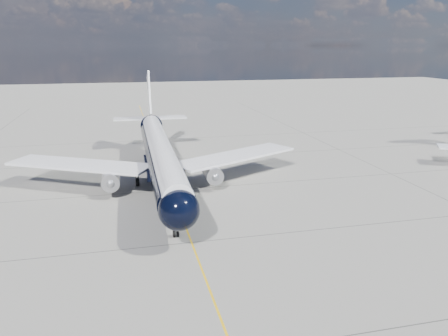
# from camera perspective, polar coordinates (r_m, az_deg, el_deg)

# --- Properties ---
(ground) EXTENTS (320.00, 320.00, 0.00)m
(ground) POSITION_cam_1_polar(r_m,az_deg,el_deg) (58.04, -7.44, -1.35)
(ground) COLOR gray
(ground) RESTS_ON ground
(taxiway_centerline) EXTENTS (0.16, 160.00, 0.01)m
(taxiway_centerline) POSITION_cam_1_polar(r_m,az_deg,el_deg) (53.30, -6.86, -2.89)
(taxiway_centerline) COLOR #EEB60C
(taxiway_centerline) RESTS_ON ground
(main_airliner) EXTENTS (37.16, 45.14, 13.06)m
(main_airliner) POSITION_cam_1_polar(r_m,az_deg,el_deg) (54.92, -8.36, 2.01)
(main_airliner) COLOR black
(main_airliner) RESTS_ON ground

